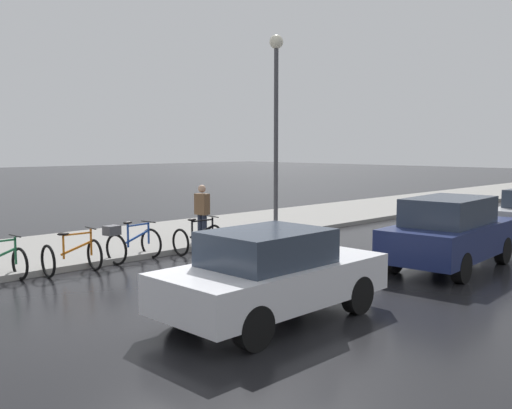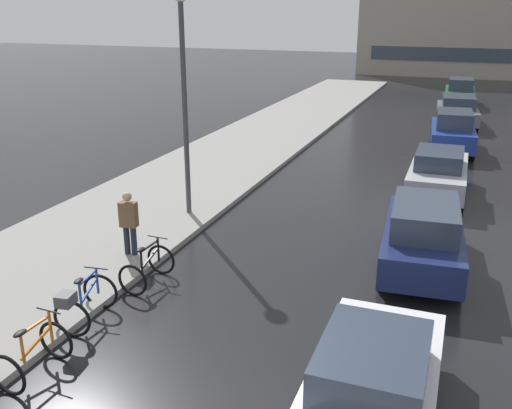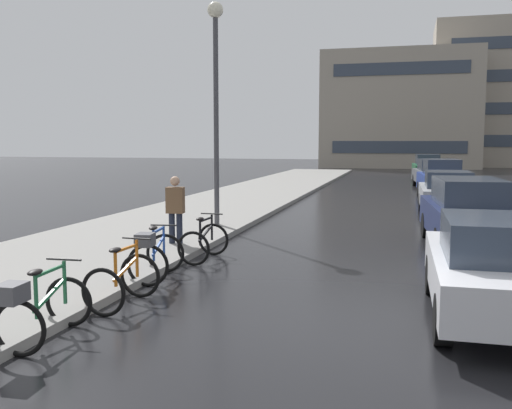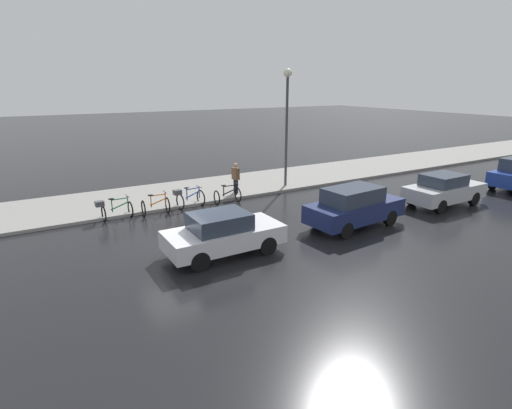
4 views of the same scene
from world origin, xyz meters
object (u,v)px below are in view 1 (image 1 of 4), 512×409
at_px(bicycle_third, 130,242).
at_px(streetlamp, 276,100).
at_px(bicycle_second, 72,256).
at_px(car_white, 272,274).
at_px(bicycle_farthest, 198,238).
at_px(pedestrian, 202,211).
at_px(car_navy, 450,232).

xyz_separation_m(bicycle_third, streetlamp, (-0.87, 6.04, 3.76)).
height_order(bicycle_second, car_white, car_white).
bearing_deg(bicycle_third, bicycle_second, -82.54).
relative_size(bicycle_second, bicycle_farthest, 0.96).
xyz_separation_m(bicycle_farthest, streetlamp, (-1.11, 4.11, 3.88)).
distance_m(bicycle_farthest, pedestrian, 1.55).
relative_size(bicycle_farthest, car_navy, 0.28).
relative_size(car_white, pedestrian, 2.34).
bearing_deg(pedestrian, car_white, -30.62).
distance_m(car_white, streetlamp, 10.08).
distance_m(bicycle_farthest, car_navy, 6.24).
bearing_deg(bicycle_third, car_navy, 40.41).
xyz_separation_m(car_white, car_navy, (0.15, 5.73, 0.09)).
height_order(bicycle_third, streetlamp, streetlamp).
bearing_deg(car_navy, pedestrian, -163.40).
distance_m(bicycle_third, streetlamp, 7.17).
xyz_separation_m(bicycle_second, car_navy, (5.51, 6.45, 0.44)).
height_order(bicycle_second, bicycle_farthest, bicycle_second).
distance_m(bicycle_second, bicycle_third, 1.60).
bearing_deg(bicycle_second, streetlamp, 98.07).
bearing_deg(car_white, bicycle_third, 171.19).
bearing_deg(car_white, bicycle_second, -172.39).
bearing_deg(car_navy, bicycle_third, -139.59).
bearing_deg(car_navy, streetlamp, 169.95).
bearing_deg(bicycle_third, bicycle_farthest, 83.09).
relative_size(car_white, streetlamp, 0.63).
xyz_separation_m(car_navy, streetlamp, (-6.59, 1.17, 3.44)).
relative_size(bicycle_second, car_white, 0.29).
xyz_separation_m(bicycle_third, pedestrian, (-0.82, 2.92, 0.45)).
relative_size(pedestrian, streetlamp, 0.27).
bearing_deg(bicycle_second, car_white, 7.61).
height_order(car_navy, streetlamp, streetlamp).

